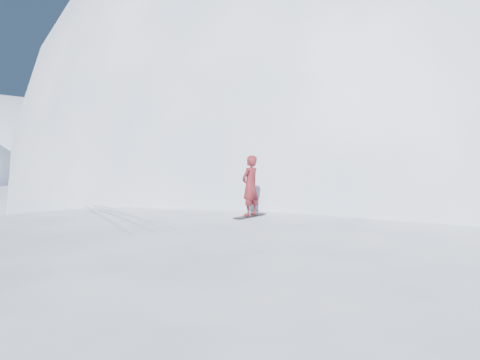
# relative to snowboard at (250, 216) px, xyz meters

# --- Properties ---
(ground) EXTENTS (400.00, 400.00, 0.00)m
(ground) POSITION_rel_snowboard_xyz_m (-2.76, -3.36, -2.41)
(ground) COLOR white
(ground) RESTS_ON ground
(near_ridge) EXTENTS (36.00, 28.00, 4.80)m
(near_ridge) POSITION_rel_snowboard_xyz_m (-1.76, -0.36, -2.41)
(near_ridge) COLOR white
(near_ridge) RESTS_ON ground
(summit_peak) EXTENTS (60.00, 56.00, 56.00)m
(summit_peak) POSITION_rel_snowboard_xyz_m (19.24, 22.64, -2.41)
(summit_peak) COLOR white
(summit_peak) RESTS_ON ground
(peak_shoulder) EXTENTS (28.00, 24.00, 18.00)m
(peak_shoulder) POSITION_rel_snowboard_xyz_m (7.24, 16.64, -2.41)
(peak_shoulder) COLOR white
(peak_shoulder) RESTS_ON ground
(wind_bumps) EXTENTS (16.00, 14.40, 1.00)m
(wind_bumps) POSITION_rel_snowboard_xyz_m (-3.31, -1.24, -2.41)
(wind_bumps) COLOR white
(wind_bumps) RESTS_ON ground
(snowboard) EXTENTS (1.35, 0.98, 0.02)m
(snowboard) POSITION_rel_snowboard_xyz_m (0.00, 0.00, 0.00)
(snowboard) COLOR black
(snowboard) RESTS_ON near_ridge
(snowboarder) EXTENTS (0.84, 0.76, 1.93)m
(snowboarder) POSITION_rel_snowboard_xyz_m (0.00, 0.00, 0.98)
(snowboarder) COLOR maroon
(snowboarder) RESTS_ON snowboard
(board_tracks) EXTENTS (2.42, 5.89, 0.04)m
(board_tracks) POSITION_rel_snowboard_xyz_m (-4.03, 1.42, 0.01)
(board_tracks) COLOR silver
(board_tracks) RESTS_ON ground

